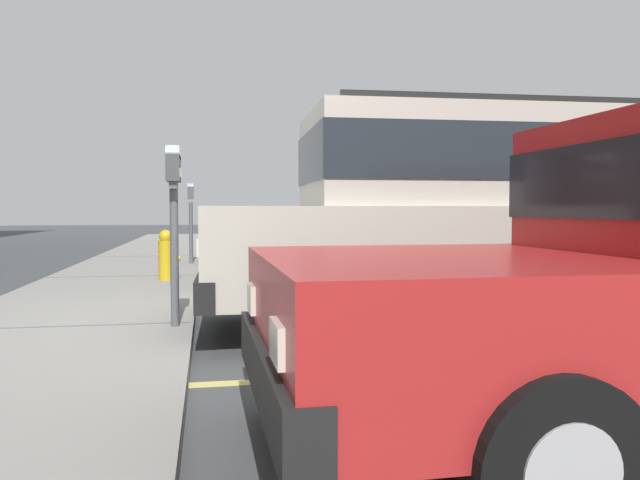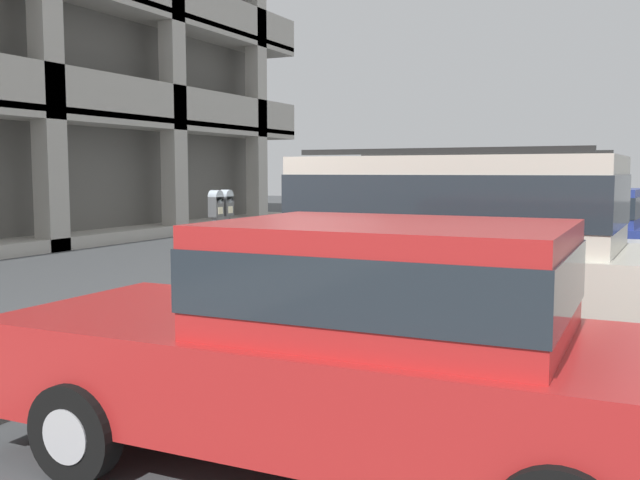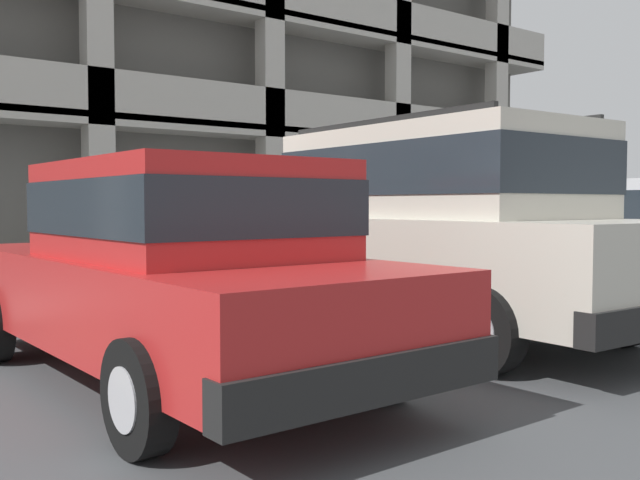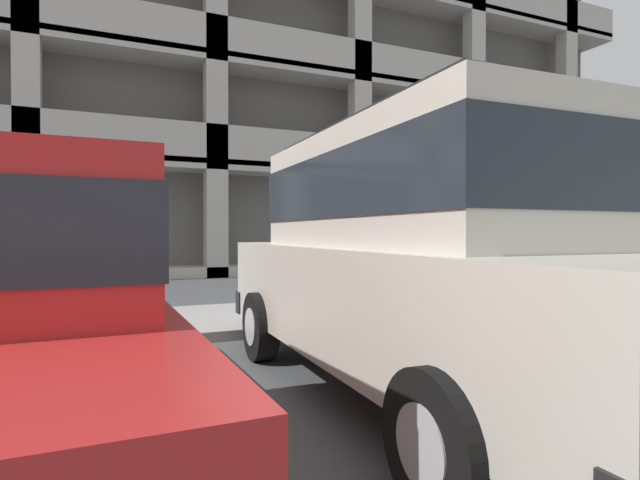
{
  "view_description": "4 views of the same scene",
  "coord_description": "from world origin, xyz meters",
  "px_view_note": "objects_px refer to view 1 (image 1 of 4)",
  "views": [
    {
      "loc": [
        -5.49,
        0.08,
        1.1
      ],
      "look_at": [
        -0.2,
        -0.88,
        0.84
      ],
      "focal_mm": 35.0,
      "sensor_mm": 36.0,
      "label": 1
    },
    {
      "loc": [
        -6.77,
        -4.07,
        1.83
      ],
      "look_at": [
        0.23,
        -0.69,
        1.08
      ],
      "focal_mm": 40.0,
      "sensor_mm": 36.0,
      "label": 2
    },
    {
      "loc": [
        -5.11,
        -7.05,
        1.26
      ],
      "look_at": [
        -0.02,
        -0.41,
        0.84
      ],
      "focal_mm": 40.0,
      "sensor_mm": 36.0,
      "label": 3
    },
    {
      "loc": [
        -2.33,
        -5.4,
        1.23
      ],
      "look_at": [
        -0.22,
        -0.65,
        1.16
      ],
      "focal_mm": 28.0,
      "sensor_mm": 36.0,
      "label": 4
    }
  ],
  "objects_px": {
    "parking_meter_near": "(174,193)",
    "blue_coupe": "(345,224)",
    "silver_suv": "(463,211)",
    "fire_hydrant": "(166,255)",
    "dark_hatchback": "(384,229)",
    "parking_meter_far": "(191,210)"
  },
  "relations": [
    {
      "from": "dark_hatchback",
      "to": "blue_coupe",
      "type": "xyz_separation_m",
      "value": [
        3.33,
        -0.16,
        0.0
      ]
    },
    {
      "from": "silver_suv",
      "to": "parking_meter_far",
      "type": "relative_size",
      "value": 3.3
    },
    {
      "from": "dark_hatchback",
      "to": "blue_coupe",
      "type": "height_order",
      "value": "same"
    },
    {
      "from": "parking_meter_far",
      "to": "fire_hydrant",
      "type": "relative_size",
      "value": 2.09
    },
    {
      "from": "silver_suv",
      "to": "fire_hydrant",
      "type": "xyz_separation_m",
      "value": [
        3.45,
        2.9,
        -0.62
      ]
    },
    {
      "from": "silver_suv",
      "to": "parking_meter_near",
      "type": "height_order",
      "value": "silver_suv"
    },
    {
      "from": "parking_meter_near",
      "to": "parking_meter_far",
      "type": "bearing_deg",
      "value": 0.18
    },
    {
      "from": "blue_coupe",
      "to": "silver_suv",
      "type": "bearing_deg",
      "value": -177.64
    },
    {
      "from": "parking_meter_near",
      "to": "blue_coupe",
      "type": "bearing_deg",
      "value": -24.15
    },
    {
      "from": "silver_suv",
      "to": "fire_hydrant",
      "type": "height_order",
      "value": "silver_suv"
    },
    {
      "from": "silver_suv",
      "to": "parking_meter_near",
      "type": "distance_m",
      "value": 2.61
    },
    {
      "from": "silver_suv",
      "to": "fire_hydrant",
      "type": "bearing_deg",
      "value": 41.81
    },
    {
      "from": "dark_hatchback",
      "to": "parking_meter_near",
      "type": "xyz_separation_m",
      "value": [
        -3.14,
        2.74,
        0.42
      ]
    },
    {
      "from": "parking_meter_near",
      "to": "fire_hydrant",
      "type": "xyz_separation_m",
      "value": [
        3.55,
        0.3,
        -0.78
      ]
    },
    {
      "from": "silver_suv",
      "to": "dark_hatchback",
      "type": "bearing_deg",
      "value": -0.67
    },
    {
      "from": "blue_coupe",
      "to": "fire_hydrant",
      "type": "xyz_separation_m",
      "value": [
        -2.92,
        3.2,
        -0.36
      ]
    },
    {
      "from": "fire_hydrant",
      "to": "dark_hatchback",
      "type": "bearing_deg",
      "value": -97.75
    },
    {
      "from": "fire_hydrant",
      "to": "blue_coupe",
      "type": "bearing_deg",
      "value": -47.6
    },
    {
      "from": "blue_coupe",
      "to": "parking_meter_far",
      "type": "height_order",
      "value": "parking_meter_far"
    },
    {
      "from": "parking_meter_near",
      "to": "parking_meter_far",
      "type": "relative_size",
      "value": 1.03
    },
    {
      "from": "parking_meter_near",
      "to": "fire_hydrant",
      "type": "relative_size",
      "value": 2.16
    },
    {
      "from": "blue_coupe",
      "to": "fire_hydrant",
      "type": "relative_size",
      "value": 6.59
    }
  ]
}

